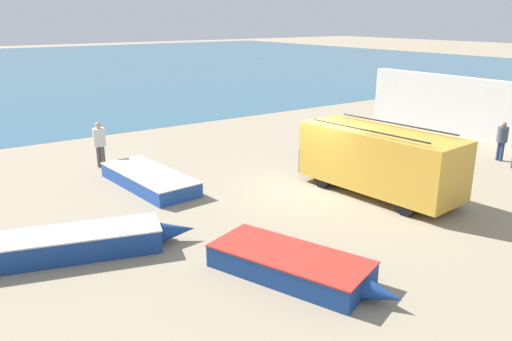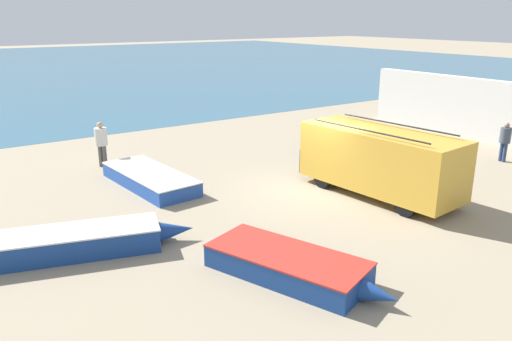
% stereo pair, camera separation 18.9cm
% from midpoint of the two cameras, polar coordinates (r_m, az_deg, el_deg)
% --- Properties ---
extents(ground_plane, '(200.00, 200.00, 0.00)m').
position_cam_midpoint_polar(ground_plane, '(17.38, 7.17, -2.00)').
color(ground_plane, gray).
extents(sea_water, '(120.00, 80.00, 0.01)m').
position_cam_midpoint_polar(sea_water, '(65.40, -25.01, 10.67)').
color(sea_water, '#33607A').
rests_on(sea_water, ground_plane).
extents(harbor_wall, '(0.50, 12.25, 2.88)m').
position_cam_midpoint_polar(harbor_wall, '(26.03, 24.49, 6.31)').
color(harbor_wall, silver).
rests_on(harbor_wall, ground_plane).
extents(parked_van, '(2.44, 5.64, 2.32)m').
position_cam_midpoint_polar(parked_van, '(16.75, 14.21, 1.20)').
color(parked_van, gold).
rests_on(parked_van, ground_plane).
extents(fishing_rowboat_0, '(4.43, 2.91, 0.57)m').
position_cam_midpoint_polar(fishing_rowboat_0, '(22.71, 9.17, 3.26)').
color(fishing_rowboat_0, navy).
rests_on(fishing_rowboat_0, ground_plane).
extents(fishing_rowboat_1, '(1.98, 5.33, 0.52)m').
position_cam_midpoint_polar(fishing_rowboat_1, '(17.88, -11.95, -0.81)').
color(fishing_rowboat_1, '#234CA3').
rests_on(fishing_rowboat_1, ground_plane).
extents(fishing_rowboat_2, '(5.30, 2.44, 0.62)m').
position_cam_midpoint_polar(fishing_rowboat_2, '(13.27, -19.20, -7.67)').
color(fishing_rowboat_2, navy).
rests_on(fishing_rowboat_2, ground_plane).
extents(fishing_rowboat_3, '(2.73, 4.55, 0.55)m').
position_cam_midpoint_polar(fishing_rowboat_3, '(11.53, 4.57, -10.80)').
color(fishing_rowboat_3, navy).
rests_on(fishing_rowboat_3, ground_plane).
extents(fisherman_1, '(0.42, 0.42, 1.62)m').
position_cam_midpoint_polar(fisherman_1, '(22.57, 26.79, 3.30)').
color(fisherman_1, navy).
rests_on(fisherman_1, ground_plane).
extents(fisherman_2, '(0.47, 0.47, 1.79)m').
position_cam_midpoint_polar(fisherman_2, '(20.30, -17.02, 3.33)').
color(fisherman_2, '#5B564C').
rests_on(fisherman_2, ground_plane).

